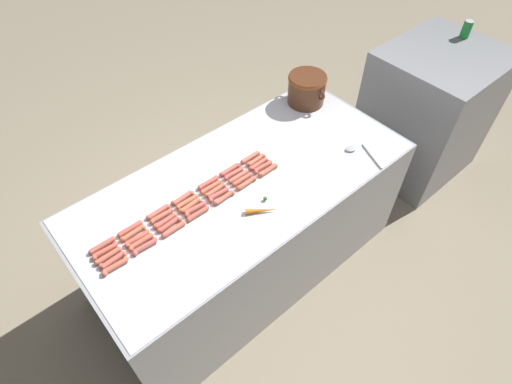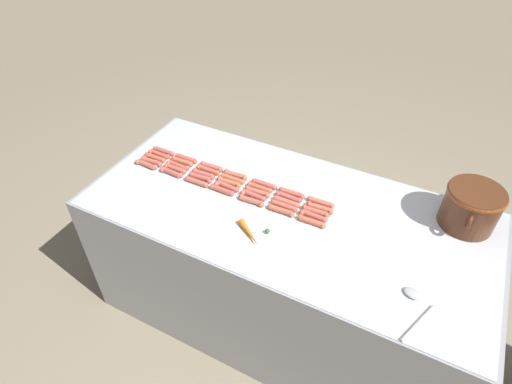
% 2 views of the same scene
% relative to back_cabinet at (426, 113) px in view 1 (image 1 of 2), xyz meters
% --- Properties ---
extents(ground_plane, '(20.00, 20.00, 0.00)m').
position_rel_back_cabinet_xyz_m(ground_plane, '(-0.14, -1.76, -0.52)').
color(ground_plane, gray).
extents(griddle_counter, '(0.93, 2.00, 0.86)m').
position_rel_back_cabinet_xyz_m(griddle_counter, '(-0.14, -1.76, -0.09)').
color(griddle_counter, '#9EA0A5').
rests_on(griddle_counter, ground_plane).
extents(back_cabinet, '(0.76, 0.85, 1.05)m').
position_rel_back_cabinet_xyz_m(back_cabinet, '(0.00, 0.00, 0.00)').
color(back_cabinet, gray).
rests_on(back_cabinet, ground_plane).
extents(hot_dog_0, '(0.03, 0.14, 0.03)m').
position_rel_back_cabinet_xyz_m(hot_dog_0, '(-0.24, -2.58, 0.35)').
color(hot_dog_0, '#C05D4E').
rests_on(hot_dog_0, griddle_counter).
extents(hot_dog_1, '(0.03, 0.14, 0.03)m').
position_rel_back_cabinet_xyz_m(hot_dog_1, '(-0.24, -2.43, 0.35)').
color(hot_dog_1, '#C75949').
rests_on(hot_dog_1, griddle_counter).
extents(hot_dog_2, '(0.03, 0.14, 0.03)m').
position_rel_back_cabinet_xyz_m(hot_dog_2, '(-0.24, -2.26, 0.35)').
color(hot_dog_2, '#C56150').
rests_on(hot_dog_2, griddle_counter).
extents(hot_dog_3, '(0.04, 0.14, 0.03)m').
position_rel_back_cabinet_xyz_m(hot_dog_3, '(-0.24, -2.11, 0.35)').
color(hot_dog_3, '#C56251').
rests_on(hot_dog_3, griddle_counter).
extents(hot_dog_4, '(0.03, 0.14, 0.03)m').
position_rel_back_cabinet_xyz_m(hot_dog_4, '(-0.24, -1.94, 0.35)').
color(hot_dog_4, '#C75B4A').
rests_on(hot_dog_4, griddle_counter).
extents(hot_dog_5, '(0.03, 0.14, 0.03)m').
position_rel_back_cabinet_xyz_m(hot_dog_5, '(-0.24, -1.78, 0.35)').
color(hot_dog_5, '#C95A49').
rests_on(hot_dog_5, griddle_counter).
extents(hot_dog_6, '(0.03, 0.14, 0.03)m').
position_rel_back_cabinet_xyz_m(hot_dog_6, '(-0.24, -1.62, 0.35)').
color(hot_dog_6, '#C7664F').
rests_on(hot_dog_6, griddle_counter).
extents(hot_dog_7, '(0.04, 0.14, 0.03)m').
position_rel_back_cabinet_xyz_m(hot_dog_7, '(-0.20, -2.59, 0.35)').
color(hot_dog_7, '#C95B48').
rests_on(hot_dog_7, griddle_counter).
extents(hot_dog_8, '(0.03, 0.14, 0.03)m').
position_rel_back_cabinet_xyz_m(hot_dog_8, '(-0.21, -2.43, 0.35)').
color(hot_dog_8, '#CD6848').
rests_on(hot_dog_8, griddle_counter).
extents(hot_dog_9, '(0.03, 0.14, 0.03)m').
position_rel_back_cabinet_xyz_m(hot_dog_9, '(-0.21, -2.26, 0.35)').
color(hot_dog_9, '#C2614A').
rests_on(hot_dog_9, griddle_counter).
extents(hot_dog_10, '(0.03, 0.14, 0.03)m').
position_rel_back_cabinet_xyz_m(hot_dog_10, '(-0.20, -2.11, 0.35)').
color(hot_dog_10, '#C56848').
rests_on(hot_dog_10, griddle_counter).
extents(hot_dog_11, '(0.03, 0.14, 0.03)m').
position_rel_back_cabinet_xyz_m(hot_dog_11, '(-0.20, -1.94, 0.35)').
color(hot_dog_11, '#CD6147').
rests_on(hot_dog_11, griddle_counter).
extents(hot_dog_12, '(0.03, 0.14, 0.03)m').
position_rel_back_cabinet_xyz_m(hot_dog_12, '(-0.21, -1.78, 0.35)').
color(hot_dog_12, '#C0594E').
rests_on(hot_dog_12, griddle_counter).
extents(hot_dog_13, '(0.03, 0.14, 0.03)m').
position_rel_back_cabinet_xyz_m(hot_dog_13, '(-0.20, -1.62, 0.35)').
color(hot_dog_13, '#C9654A').
rests_on(hot_dog_13, griddle_counter).
extents(hot_dog_14, '(0.03, 0.14, 0.03)m').
position_rel_back_cabinet_xyz_m(hot_dog_14, '(-0.17, -2.59, 0.35)').
color(hot_dog_14, '#C86249').
rests_on(hot_dog_14, griddle_counter).
extents(hot_dog_15, '(0.04, 0.14, 0.03)m').
position_rel_back_cabinet_xyz_m(hot_dog_15, '(-0.17, -2.43, 0.35)').
color(hot_dog_15, '#CB5A49').
rests_on(hot_dog_15, griddle_counter).
extents(hot_dog_16, '(0.03, 0.14, 0.03)m').
position_rel_back_cabinet_xyz_m(hot_dog_16, '(-0.17, -2.26, 0.35)').
color(hot_dog_16, '#C75C4F').
rests_on(hot_dog_16, griddle_counter).
extents(hot_dog_17, '(0.03, 0.14, 0.03)m').
position_rel_back_cabinet_xyz_m(hot_dog_17, '(-0.17, -2.11, 0.35)').
color(hot_dog_17, '#CE6748').
rests_on(hot_dog_17, griddle_counter).
extents(hot_dog_18, '(0.03, 0.14, 0.03)m').
position_rel_back_cabinet_xyz_m(hot_dog_18, '(-0.17, -1.94, 0.35)').
color(hot_dog_18, '#C8684D').
rests_on(hot_dog_18, griddle_counter).
extents(hot_dog_19, '(0.03, 0.14, 0.03)m').
position_rel_back_cabinet_xyz_m(hot_dog_19, '(-0.17, -1.78, 0.35)').
color(hot_dog_19, '#CB684F').
rests_on(hot_dog_19, griddle_counter).
extents(hot_dog_20, '(0.03, 0.14, 0.03)m').
position_rel_back_cabinet_xyz_m(hot_dog_20, '(-0.17, -1.63, 0.35)').
color(hot_dog_20, '#C25C4A').
rests_on(hot_dog_20, griddle_counter).
extents(hot_dog_21, '(0.03, 0.14, 0.03)m').
position_rel_back_cabinet_xyz_m(hot_dog_21, '(-0.13, -2.58, 0.35)').
color(hot_dog_21, '#CC5F50').
rests_on(hot_dog_21, griddle_counter).
extents(hot_dog_22, '(0.03, 0.14, 0.03)m').
position_rel_back_cabinet_xyz_m(hot_dog_22, '(-0.13, -2.43, 0.35)').
color(hot_dog_22, '#C5604A').
rests_on(hot_dog_22, griddle_counter).
extents(hot_dog_23, '(0.04, 0.14, 0.03)m').
position_rel_back_cabinet_xyz_m(hot_dog_23, '(-0.13, -2.26, 0.35)').
color(hot_dog_23, '#CB594C').
rests_on(hot_dog_23, griddle_counter).
extents(hot_dog_24, '(0.04, 0.14, 0.03)m').
position_rel_back_cabinet_xyz_m(hot_dog_24, '(-0.13, -2.10, 0.35)').
color(hot_dog_24, '#C45E50').
rests_on(hot_dog_24, griddle_counter).
extents(hot_dog_25, '(0.04, 0.14, 0.03)m').
position_rel_back_cabinet_xyz_m(hot_dog_25, '(-0.13, -1.94, 0.35)').
color(hot_dog_25, '#C15B51').
rests_on(hot_dog_25, griddle_counter).
extents(hot_dog_26, '(0.03, 0.14, 0.03)m').
position_rel_back_cabinet_xyz_m(hot_dog_26, '(-0.13, -1.78, 0.35)').
color(hot_dog_26, '#C95D4A').
rests_on(hot_dog_26, griddle_counter).
extents(hot_dog_27, '(0.03, 0.14, 0.03)m').
position_rel_back_cabinet_xyz_m(hot_dog_27, '(-0.13, -1.62, 0.35)').
color(hot_dog_27, '#C55A4B').
rests_on(hot_dog_27, griddle_counter).
extents(hot_dog_28, '(0.04, 0.14, 0.03)m').
position_rel_back_cabinet_xyz_m(hot_dog_28, '(-0.09, -2.59, 0.35)').
color(hot_dog_28, '#C8644B').
rests_on(hot_dog_28, griddle_counter).
extents(hot_dog_29, '(0.04, 0.14, 0.03)m').
position_rel_back_cabinet_xyz_m(hot_dog_29, '(-0.10, -2.42, 0.35)').
color(hot_dog_29, '#C05B4F').
rests_on(hot_dog_29, griddle_counter).
extents(hot_dog_30, '(0.03, 0.14, 0.03)m').
position_rel_back_cabinet_xyz_m(hot_dog_30, '(-0.10, -2.26, 0.35)').
color(hot_dog_30, '#C7624D').
rests_on(hot_dog_30, griddle_counter).
extents(hot_dog_31, '(0.03, 0.14, 0.03)m').
position_rel_back_cabinet_xyz_m(hot_dog_31, '(-0.10, -2.11, 0.35)').
color(hot_dog_31, '#C45B49').
rests_on(hot_dog_31, griddle_counter).
extents(hot_dog_32, '(0.03, 0.14, 0.03)m').
position_rel_back_cabinet_xyz_m(hot_dog_32, '(-0.10, -1.94, 0.35)').
color(hot_dog_32, '#C8654E').
rests_on(hot_dog_32, griddle_counter).
extents(hot_dog_33, '(0.03, 0.14, 0.03)m').
position_rel_back_cabinet_xyz_m(hot_dog_33, '(-0.10, -1.78, 0.35)').
color(hot_dog_33, '#C76348').
rests_on(hot_dog_33, griddle_counter).
extents(hot_dog_34, '(0.03, 0.14, 0.03)m').
position_rel_back_cabinet_xyz_m(hot_dog_34, '(-0.10, -1.62, 0.35)').
color(hot_dog_34, '#CE6447').
rests_on(hot_dog_34, griddle_counter).
extents(bean_pot, '(0.32, 0.26, 0.20)m').
position_rel_back_cabinet_xyz_m(bean_pot, '(-0.43, -0.98, 0.45)').
color(bean_pot, '#562D19').
rests_on(bean_pot, griddle_counter).
extents(serving_spoon, '(0.26, 0.13, 0.02)m').
position_rel_back_cabinet_xyz_m(serving_spoon, '(0.14, -1.10, 0.35)').
color(serving_spoon, '#B7B7BC').
rests_on(serving_spoon, griddle_counter).
extents(carrot, '(0.12, 0.16, 0.03)m').
position_rel_back_cabinet_xyz_m(carrot, '(0.10, -1.84, 0.35)').
color(carrot, orange).
rests_on(carrot, griddle_counter).
extents(soda_can, '(0.07, 0.07, 0.12)m').
position_rel_back_cabinet_xyz_m(soda_can, '(-0.06, 0.27, 0.59)').
color(soda_can, '#1E8C38').
rests_on(soda_can, back_cabinet).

